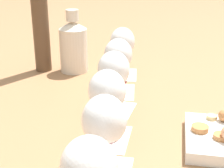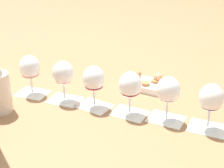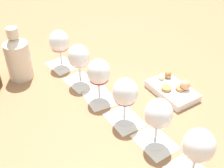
{
  "view_description": "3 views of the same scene",
  "coord_description": "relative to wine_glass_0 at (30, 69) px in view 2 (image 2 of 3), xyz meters",
  "views": [
    {
      "loc": [
        0.64,
        0.3,
        0.38
      ],
      "look_at": [
        -0.0,
        -0.0,
        0.1
      ],
      "focal_mm": 55.0,
      "sensor_mm": 36.0,
      "label": 1
    },
    {
      "loc": [
        0.72,
        -0.8,
        0.59
      ],
      "look_at": [
        -0.0,
        -0.0,
        0.1
      ],
      "focal_mm": 55.0,
      "sensor_mm": 36.0,
      "label": 2
    },
    {
      "loc": [
        0.67,
        -0.22,
        0.62
      ],
      "look_at": [
        -0.0,
        -0.0,
        0.1
      ],
      "focal_mm": 45.0,
      "sensor_mm": 36.0,
      "label": 3
    }
  ],
  "objects": [
    {
      "name": "wine_glass_4",
      "position": [
        0.5,
        0.19,
        -0.0
      ],
      "size": [
        0.08,
        0.08,
        0.15
      ],
      "color": "white",
      "rests_on": "tasting_card_4"
    },
    {
      "name": "wine_glass_1",
      "position": [
        0.14,
        0.05,
        -0.0
      ],
      "size": [
        0.08,
        0.08,
        0.15
      ],
      "color": "white",
      "rests_on": "tasting_card_1"
    },
    {
      "name": "wine_glass_5",
      "position": [
        0.63,
        0.23,
        -0.0
      ],
      "size": [
        0.08,
        0.08,
        0.15
      ],
      "color": "white",
      "rests_on": "tasting_card_5"
    },
    {
      "name": "wine_glass_3",
      "position": [
        0.38,
        0.13,
        -0.0
      ],
      "size": [
        0.08,
        0.08,
        0.15
      ],
      "color": "white",
      "rests_on": "tasting_card_3"
    },
    {
      "name": "snack_dish",
      "position": [
        0.31,
        0.34,
        -0.09
      ],
      "size": [
        0.2,
        0.15,
        0.06
      ],
      "color": "white",
      "rests_on": "ground_plane"
    },
    {
      "name": "wine_glass_2",
      "position": [
        0.25,
        0.09,
        -0.0
      ],
      "size": [
        0.08,
        0.08,
        0.15
      ],
      "color": "white",
      "rests_on": "tasting_card_2"
    },
    {
      "name": "tasting_card_5",
      "position": [
        0.63,
        0.23,
        -0.1
      ],
      "size": [
        0.14,
        0.12,
        0.0
      ],
      "color": "silver",
      "rests_on": "ground_plane"
    },
    {
      "name": "tasting_card_2",
      "position": [
        0.25,
        0.09,
        -0.1
      ],
      "size": [
        0.13,
        0.11,
        0.0
      ],
      "color": "silver",
      "rests_on": "ground_plane"
    },
    {
      "name": "tasting_card_3",
      "position": [
        0.38,
        0.13,
        -0.1
      ],
      "size": [
        0.14,
        0.12,
        0.0
      ],
      "color": "silver",
      "rests_on": "ground_plane"
    },
    {
      "name": "tasting_card_1",
      "position": [
        0.14,
        0.05,
        -0.1
      ],
      "size": [
        0.15,
        0.13,
        0.0
      ],
      "color": "silver",
      "rests_on": "ground_plane"
    },
    {
      "name": "wine_glass_0",
      "position": [
        0.0,
        0.0,
        0.0
      ],
      "size": [
        0.08,
        0.08,
        0.15
      ],
      "color": "white",
      "rests_on": "tasting_card_0"
    },
    {
      "name": "tasting_card_4",
      "position": [
        0.5,
        0.19,
        -0.1
      ],
      "size": [
        0.14,
        0.12,
        0.0
      ],
      "color": "silver",
      "rests_on": "ground_plane"
    },
    {
      "name": "ground_plane",
      "position": [
        0.32,
        0.12,
        -0.1
      ],
      "size": [
        8.0,
        8.0,
        0.0
      ],
      "primitive_type": "plane",
      "color": "#936642"
    },
    {
      "name": "tasting_card_0",
      "position": [
        0.0,
        -0.0,
        -0.1
      ],
      "size": [
        0.14,
        0.13,
        0.0
      ],
      "color": "silver",
      "rests_on": "ground_plane"
    }
  ]
}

